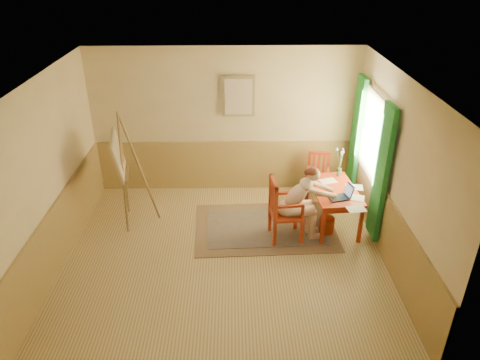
{
  "coord_description": "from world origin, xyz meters",
  "views": [
    {
      "loc": [
        0.14,
        -5.72,
        4.35
      ],
      "look_at": [
        0.25,
        0.55,
        1.05
      ],
      "focal_mm": 33.54,
      "sensor_mm": 36.0,
      "label": 1
    }
  ],
  "objects_px": {
    "chair_left": "(283,210)",
    "figure": "(301,200)",
    "table": "(334,193)",
    "laptop": "(342,195)",
    "chair_back": "(317,177)",
    "easel": "(121,159)"
  },
  "relations": [
    {
      "from": "chair_left",
      "to": "chair_back",
      "type": "xyz_separation_m",
      "value": [
        0.79,
        1.28,
        -0.08
      ]
    },
    {
      "from": "easel",
      "to": "table",
      "type": "bearing_deg",
      "value": -2.97
    },
    {
      "from": "figure",
      "to": "easel",
      "type": "height_order",
      "value": "easel"
    },
    {
      "from": "table",
      "to": "laptop",
      "type": "xyz_separation_m",
      "value": [
        0.06,
        -0.3,
        0.14
      ]
    },
    {
      "from": "table",
      "to": "laptop",
      "type": "distance_m",
      "value": 0.33
    },
    {
      "from": "table",
      "to": "chair_left",
      "type": "bearing_deg",
      "value": -157.36
    },
    {
      "from": "chair_left",
      "to": "figure",
      "type": "xyz_separation_m",
      "value": [
        0.29,
        0.02,
        0.17
      ]
    },
    {
      "from": "table",
      "to": "figure",
      "type": "bearing_deg",
      "value": -150.09
    },
    {
      "from": "chair_left",
      "to": "laptop",
      "type": "height_order",
      "value": "chair_left"
    },
    {
      "from": "chair_left",
      "to": "figure",
      "type": "relative_size",
      "value": 0.84
    },
    {
      "from": "figure",
      "to": "laptop",
      "type": "xyz_separation_m",
      "value": [
        0.66,
        0.05,
        0.05
      ]
    },
    {
      "from": "laptop",
      "to": "easel",
      "type": "relative_size",
      "value": 0.21
    },
    {
      "from": "table",
      "to": "laptop",
      "type": "relative_size",
      "value": 3.0
    },
    {
      "from": "easel",
      "to": "figure",
      "type": "bearing_deg",
      "value": -10.26
    },
    {
      "from": "table",
      "to": "chair_left",
      "type": "distance_m",
      "value": 0.97
    },
    {
      "from": "table",
      "to": "figure",
      "type": "xyz_separation_m",
      "value": [
        -0.61,
        -0.35,
        0.08
      ]
    },
    {
      "from": "laptop",
      "to": "chair_left",
      "type": "bearing_deg",
      "value": -175.63
    },
    {
      "from": "chair_left",
      "to": "easel",
      "type": "relative_size",
      "value": 0.54
    },
    {
      "from": "chair_back",
      "to": "laptop",
      "type": "height_order",
      "value": "laptop"
    },
    {
      "from": "chair_left",
      "to": "figure",
      "type": "bearing_deg",
      "value": 4.87
    },
    {
      "from": "chair_back",
      "to": "chair_left",
      "type": "bearing_deg",
      "value": -121.49
    },
    {
      "from": "chair_back",
      "to": "figure",
      "type": "bearing_deg",
      "value": -111.56
    }
  ]
}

